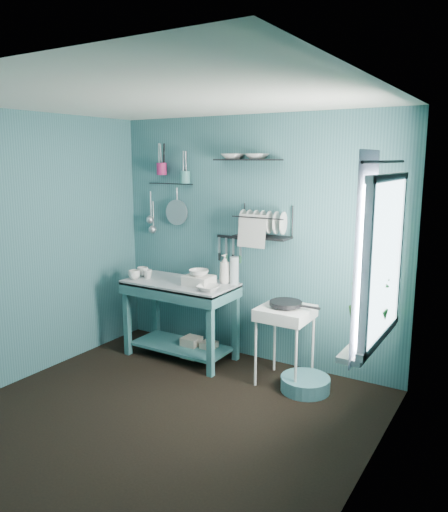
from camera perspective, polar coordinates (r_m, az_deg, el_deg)
The scene contains 35 objects.
floor at distance 4.31m, azimuth -6.81°, elevation -17.71°, with size 3.20×3.20×0.00m, color black.
ceiling at distance 3.81m, azimuth -7.71°, elevation 17.45°, with size 3.20×3.20×0.00m, color silver.
wall_back at distance 5.11m, azimuth 3.34°, elevation 1.80°, with size 3.20×3.20×0.00m, color #316066.
wall_left at distance 5.02m, azimuth -21.66°, elevation 0.86°, with size 3.00×3.00×0.00m, color #316066.
wall_right at distance 3.15m, azimuth 16.19°, elevation -4.46°, with size 3.00×3.00×0.00m, color #316066.
work_counter at distance 5.29m, azimuth -4.97°, elevation -7.27°, with size 1.16×0.58×0.82m, color #316567.
mug_left at distance 5.34m, azimuth -10.23°, elevation -2.12°, with size 0.12×0.12×0.10m, color silver.
mug_mid at distance 5.35m, azimuth -8.72°, elevation -2.07°, with size 0.10×0.10×0.09m, color silver.
mug_right at distance 5.47m, azimuth -9.27°, elevation -1.77°, with size 0.12×0.12×0.10m, color silver.
wash_tub at distance 5.01m, azimuth -2.89°, elevation -2.82°, with size 0.28×0.22×0.10m, color beige.
tub_bowl at distance 4.99m, azimuth -2.90°, elevation -1.92°, with size 0.20×0.20×0.06m, color silver.
soap_bottle at distance 5.07m, azimuth 0.09°, elevation -1.46°, with size 0.12×0.12×0.30m, color beige.
water_bottle at distance 5.04m, azimuth 1.17°, elevation -1.66°, with size 0.09×0.09×0.28m, color #ADBBC0.
counter_bowl at distance 4.80m, azimuth -1.79°, elevation -3.71°, with size 0.22×0.22×0.05m, color silver.
hotplate_stand at distance 4.74m, azimuth 6.95°, elevation -10.08°, with size 0.46×0.46×0.73m, color white.
frying_pan at distance 4.61m, azimuth 7.07°, elevation -5.38°, with size 0.30×0.30×0.04m, color black.
knife_strip at distance 5.20m, azimuth 0.71°, elevation 2.17°, with size 0.32×0.02×0.03m, color black.
dish_rack at distance 4.88m, azimuth 4.45°, elevation 3.93°, with size 0.55×0.24×0.32m, color black.
upper_shelf at distance 4.96m, azimuth 2.69°, elevation 10.93°, with size 0.70×0.18×0.01m, color black.
shelf_bowl_left at distance 5.04m, azimuth 1.03°, elevation 10.85°, with size 0.21×0.21×0.05m, color silver.
shelf_bowl_right at distance 4.91m, azimuth 3.79°, elevation 11.15°, with size 0.21×0.21×0.05m, color silver.
utensil_cup_magenta at distance 5.58m, azimuth -7.15°, elevation 9.86°, with size 0.11×0.11×0.13m, color #A31E55.
utensil_cup_teal at distance 5.39m, azimuth -4.49°, elevation 8.97°, with size 0.11×0.11×0.13m, color #3B7C79.
colander at distance 5.53m, azimuth -5.43°, elevation 4.98°, with size 0.28×0.28×0.03m, color #A9AAB1.
ladle_outer at distance 5.76m, azimuth -8.37°, elevation 5.84°, with size 0.01×0.01×0.30m, color #A9AAB1.
ladle_inner at distance 5.75m, azimuth -8.09°, elevation 4.72°, with size 0.01×0.01×0.30m, color #A9AAB1.
hook_rail at distance 5.58m, azimuth -6.14°, elevation 8.21°, with size 0.01×0.01×0.60m, color black.
window_glass at distance 3.55m, azimuth 18.04°, elevation -0.37°, with size 1.10×1.10×0.00m, color white.
windowsill at distance 3.72m, azimuth 16.21°, elevation -9.17°, with size 0.16×0.95×0.04m, color white.
curtain at distance 3.27m, azimuth 15.74°, elevation -0.29°, with size 1.35×1.35×0.00m, color silver.
curtain_rod at distance 3.49m, azimuth 17.96°, elevation 10.21°, with size 0.02×0.02×1.05m, color black.
potted_plant at distance 3.71m, azimuth 16.19°, elevation -4.99°, with size 0.27×0.27×0.49m, color #2C6A2A.
storage_tin_large at distance 5.37m, azimuth -3.73°, elevation -10.35°, with size 0.18×0.18×0.22m, color tan.
storage_tin_small at distance 5.30m, azimuth -1.73°, elevation -10.78°, with size 0.15×0.15×0.20m, color tan.
floor_basin at distance 4.72m, azimuth 9.27°, elevation -14.23°, with size 0.45×0.45×0.13m, color teal.
Camera 1 is at (2.38, -2.94, 2.07)m, focal length 35.00 mm.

